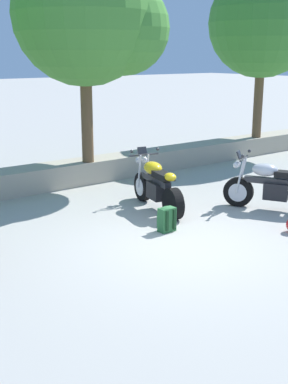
% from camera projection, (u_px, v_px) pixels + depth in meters
% --- Properties ---
extents(ground_plane, '(120.00, 120.00, 0.00)m').
position_uv_depth(ground_plane, '(184.00, 245.00, 8.47)').
color(ground_plane, '#A3A099').
extents(stone_wall, '(36.00, 0.80, 0.55)m').
position_uv_depth(stone_wall, '(50.00, 176.00, 12.08)').
color(stone_wall, '#A89E89').
rests_on(stone_wall, ground).
extents(motorcycle_yellow_centre, '(0.79, 2.04, 1.18)m').
position_uv_depth(motorcycle_yellow_centre, '(157.00, 186.00, 10.34)').
color(motorcycle_yellow_centre, black).
rests_on(motorcycle_yellow_centre, ground).
extents(motorcycle_silver_far_right, '(1.19, 1.88, 1.18)m').
position_uv_depth(motorcycle_silver_far_right, '(273.00, 187.00, 10.27)').
color(motorcycle_silver_far_right, black).
rests_on(motorcycle_silver_far_right, ground).
extents(rider_backpack, '(0.30, 0.26, 0.47)m').
position_uv_depth(rider_backpack, '(167.00, 218.00, 9.08)').
color(rider_backpack, '#2D6B38').
rests_on(rider_backpack, ground).
extents(leafy_tree_mid_left, '(3.46, 3.29, 5.08)m').
position_uv_depth(leafy_tree_mid_left, '(92.00, 17.00, 11.51)').
color(leafy_tree_mid_left, brown).
rests_on(leafy_tree_mid_left, stone_wall).
extents(leafy_tree_mid_right, '(3.41, 3.24, 5.07)m').
position_uv_depth(leafy_tree_mid_right, '(269.00, 26.00, 15.20)').
color(leafy_tree_mid_right, brown).
rests_on(leafy_tree_mid_right, stone_wall).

